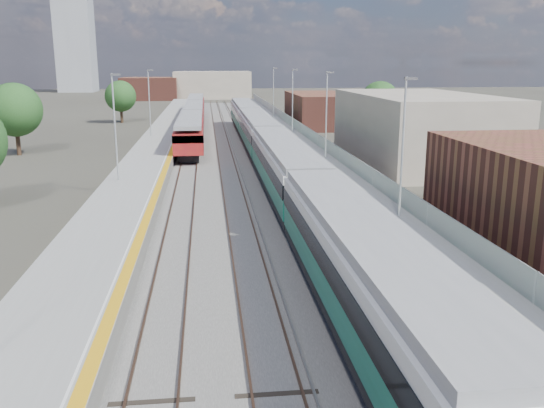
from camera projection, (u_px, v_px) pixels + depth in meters
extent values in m
plane|color=#47443A|center=(245.00, 156.00, 58.16)|extent=(320.00, 320.00, 0.00)
cube|color=#565451|center=(222.00, 153.00, 60.32)|extent=(10.50, 155.00, 0.06)
cube|color=#4C3323|center=(249.00, 148.00, 63.04)|extent=(0.07, 160.00, 0.14)
cube|color=#4C3323|center=(262.00, 148.00, 63.20)|extent=(0.07, 160.00, 0.14)
cube|color=#4C3323|center=(217.00, 149.00, 62.66)|extent=(0.07, 160.00, 0.14)
cube|color=#4C3323|center=(230.00, 149.00, 62.82)|extent=(0.07, 160.00, 0.14)
cube|color=#4C3323|center=(185.00, 149.00, 62.27)|extent=(0.07, 160.00, 0.14)
cube|color=#4C3323|center=(198.00, 149.00, 62.43)|extent=(0.07, 160.00, 0.14)
cube|color=gray|center=(246.00, 148.00, 63.01)|extent=(0.08, 160.00, 0.10)
cube|color=gray|center=(233.00, 149.00, 62.85)|extent=(0.08, 160.00, 0.10)
cube|color=slate|center=(293.00, 147.00, 61.02)|extent=(4.70, 155.00, 1.00)
cube|color=gray|center=(293.00, 143.00, 60.90)|extent=(4.70, 155.00, 0.03)
cube|color=orange|center=(273.00, 143.00, 60.67)|extent=(0.40, 155.00, 0.01)
cube|color=gray|center=(313.00, 137.00, 61.00)|extent=(0.06, 155.00, 1.20)
cylinder|color=#9EA0A3|center=(403.00, 148.00, 30.72)|extent=(0.12, 0.12, 7.50)
cube|color=#4C4C4F|center=(411.00, 78.00, 29.88)|extent=(0.70, 0.18, 0.14)
cylinder|color=#9EA0A3|center=(326.00, 115.00, 50.02)|extent=(0.12, 0.12, 7.50)
cube|color=#4C4C4F|center=(330.00, 72.00, 49.18)|extent=(0.70, 0.18, 0.14)
cylinder|color=#9EA0A3|center=(293.00, 101.00, 69.32)|extent=(0.12, 0.12, 7.50)
cube|color=#4C4C4F|center=(295.00, 70.00, 68.48)|extent=(0.70, 0.18, 0.14)
cylinder|color=#9EA0A3|center=(273.00, 92.00, 88.62)|extent=(0.12, 0.12, 7.50)
cube|color=#4C4C4F|center=(275.00, 68.00, 87.77)|extent=(0.70, 0.18, 0.14)
cube|color=slate|center=(156.00, 149.00, 59.46)|extent=(4.30, 155.00, 1.00)
cube|color=gray|center=(156.00, 145.00, 59.34)|extent=(4.30, 155.00, 0.03)
cube|color=orange|center=(174.00, 144.00, 59.54)|extent=(0.45, 155.00, 0.01)
cube|color=silver|center=(171.00, 144.00, 59.50)|extent=(0.08, 155.00, 0.01)
cylinder|color=#9EA0A3|center=(115.00, 128.00, 40.46)|extent=(0.12, 0.12, 7.50)
cube|color=#4C4C4F|center=(115.00, 75.00, 39.62)|extent=(0.70, 0.18, 0.14)
cylinder|color=#9EA0A3|center=(149.00, 103.00, 65.55)|extent=(0.12, 0.12, 7.50)
cube|color=#4C4C4F|center=(150.00, 70.00, 64.71)|extent=(0.70, 0.18, 0.14)
cube|color=gray|center=(417.00, 128.00, 54.32)|extent=(11.00, 22.00, 6.40)
cube|color=brown|center=(319.00, 110.00, 86.02)|extent=(8.00, 18.00, 4.80)
cube|color=gray|center=(212.00, 85.00, 153.59)|extent=(20.00, 14.00, 7.00)
cube|color=brown|center=(150.00, 89.00, 147.19)|extent=(14.00, 12.00, 5.60)
cube|color=gray|center=(74.00, 28.00, 183.55)|extent=(11.00, 11.00, 40.00)
cube|color=black|center=(364.00, 308.00, 20.04)|extent=(2.81, 20.16, 0.48)
cube|color=#125E42|center=(365.00, 286.00, 19.84)|extent=(2.92, 20.16, 1.18)
cube|color=black|center=(366.00, 260.00, 19.62)|extent=(2.98, 20.16, 0.81)
cube|color=silver|center=(367.00, 242.00, 19.47)|extent=(2.92, 20.16, 0.50)
cube|color=gray|center=(367.00, 230.00, 19.36)|extent=(2.58, 20.16, 0.41)
cube|color=black|center=(285.00, 186.00, 39.97)|extent=(2.81, 20.16, 0.48)
cube|color=#125E42|center=(285.00, 174.00, 39.77)|extent=(2.92, 20.16, 1.18)
cube|color=black|center=(285.00, 161.00, 39.55)|extent=(2.98, 20.16, 0.81)
cube|color=silver|center=(285.00, 151.00, 39.40)|extent=(2.92, 20.16, 0.50)
cube|color=gray|center=(285.00, 145.00, 39.29)|extent=(2.58, 20.16, 0.41)
cube|color=black|center=(258.00, 145.00, 59.90)|extent=(2.81, 20.16, 0.48)
cube|color=#125E42|center=(258.00, 137.00, 59.71)|extent=(2.92, 20.16, 1.18)
cube|color=black|center=(258.00, 128.00, 59.48)|extent=(2.98, 20.16, 0.81)
cube|color=silver|center=(258.00, 122.00, 59.33)|extent=(2.92, 20.16, 0.50)
cube|color=gray|center=(258.00, 117.00, 59.23)|extent=(2.58, 20.16, 0.41)
cube|color=black|center=(245.00, 124.00, 79.83)|extent=(2.81, 20.16, 0.48)
cube|color=#125E42|center=(245.00, 118.00, 79.64)|extent=(2.92, 20.16, 1.18)
cube|color=black|center=(245.00, 112.00, 79.42)|extent=(2.98, 20.16, 0.81)
cube|color=silver|center=(245.00, 107.00, 79.26)|extent=(2.92, 20.16, 0.50)
cube|color=gray|center=(245.00, 104.00, 79.16)|extent=(2.58, 20.16, 0.41)
cube|color=black|center=(191.00, 147.00, 61.09)|extent=(1.88, 15.96, 0.65)
cube|color=maroon|center=(190.00, 133.00, 60.72)|extent=(2.77, 18.78, 1.98)
cube|color=black|center=(190.00, 128.00, 60.60)|extent=(2.83, 18.78, 0.69)
cube|color=gray|center=(190.00, 119.00, 60.37)|extent=(2.47, 18.78, 0.40)
cube|color=black|center=(194.00, 128.00, 79.69)|extent=(1.88, 15.96, 0.65)
cube|color=maroon|center=(194.00, 116.00, 79.32)|extent=(2.77, 18.78, 1.98)
cube|color=black|center=(194.00, 113.00, 79.20)|extent=(2.83, 18.78, 0.69)
cube|color=gray|center=(194.00, 106.00, 78.97)|extent=(2.47, 18.78, 0.40)
cube|color=black|center=(196.00, 115.00, 98.30)|extent=(1.88, 15.96, 0.65)
cube|color=maroon|center=(196.00, 106.00, 97.92)|extent=(2.77, 18.78, 1.98)
cube|color=black|center=(196.00, 103.00, 97.80)|extent=(2.83, 18.78, 0.69)
cube|color=gray|center=(196.00, 97.00, 97.57)|extent=(2.47, 18.78, 0.40)
cylinder|color=#382619|center=(18.00, 143.00, 58.69)|extent=(0.44, 0.44, 2.56)
sphere|color=#1D3F18|center=(15.00, 110.00, 57.89)|extent=(5.40, 5.40, 5.40)
cylinder|color=#382619|center=(122.00, 115.00, 90.67)|extent=(0.44, 0.44, 2.29)
sphere|color=#1D3F18|center=(120.00, 96.00, 89.96)|extent=(4.84, 4.84, 4.84)
cylinder|color=#382619|center=(379.00, 124.00, 77.37)|extent=(0.44, 0.44, 2.40)
sphere|color=#1D3F18|center=(380.00, 100.00, 76.62)|extent=(5.08, 5.08, 5.08)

